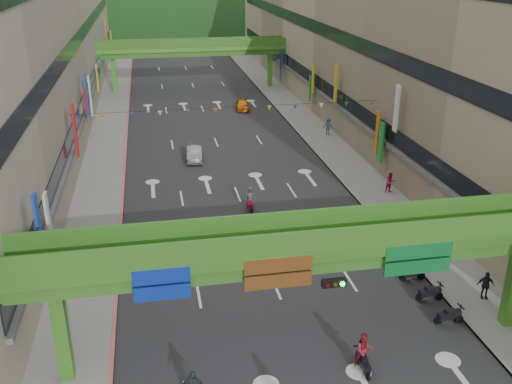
% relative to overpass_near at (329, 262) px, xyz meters
% --- Properties ---
extents(road_slab, '(18.00, 140.00, 0.02)m').
position_rel_overpass_near_xyz_m(road_slab, '(-0.93, 44.62, -5.20)').
color(road_slab, '#28282B').
rests_on(road_slab, ground).
extents(sidewalk_left, '(4.00, 140.00, 0.15)m').
position_rel_overpass_near_xyz_m(sidewalk_left, '(-11.93, 44.62, -5.13)').
color(sidewalk_left, gray).
rests_on(sidewalk_left, ground).
extents(sidewalk_right, '(4.00, 140.00, 0.15)m').
position_rel_overpass_near_xyz_m(sidewalk_right, '(10.07, 44.62, -5.13)').
color(sidewalk_right, gray).
rests_on(sidewalk_right, ground).
extents(curb_left, '(0.20, 140.00, 0.18)m').
position_rel_overpass_near_xyz_m(curb_left, '(-10.03, 44.62, -5.12)').
color(curb_left, '#CC5959').
rests_on(curb_left, ground).
extents(curb_right, '(0.20, 140.00, 0.18)m').
position_rel_overpass_near_xyz_m(curb_right, '(8.17, 44.62, -5.12)').
color(curb_right, gray).
rests_on(curb_right, ground).
extents(building_row_left, '(12.80, 95.00, 19.00)m').
position_rel_overpass_near_xyz_m(building_row_left, '(-19.86, 44.62, 4.25)').
color(building_row_left, '#9E937F').
rests_on(building_row_left, ground).
extents(building_row_right, '(12.80, 95.00, 19.00)m').
position_rel_overpass_near_xyz_m(building_row_right, '(18.00, 44.62, 4.25)').
color(building_row_right, gray).
rests_on(building_row_right, ground).
extents(overpass_near, '(28.00, 12.27, 7.10)m').
position_rel_overpass_near_xyz_m(overpass_near, '(0.00, 0.00, 0.00)').
color(overpass_near, '#4C9E2D').
rests_on(overpass_near, ground).
extents(overpass_far, '(28.00, 2.20, 7.10)m').
position_rel_overpass_near_xyz_m(overpass_far, '(-0.93, 59.62, 0.20)').
color(overpass_far, '#4C9E2D').
rests_on(overpass_far, ground).
extents(hill_left, '(168.00, 140.00, 112.00)m').
position_rel_overpass_near_xyz_m(hill_left, '(-15.93, 154.62, -5.21)').
color(hill_left, '#1C4419').
rests_on(hill_left, ground).
extents(hill_right, '(208.00, 176.00, 128.00)m').
position_rel_overpass_near_xyz_m(hill_right, '(24.07, 174.62, -5.21)').
color(hill_right, '#1C4419').
rests_on(hill_right, ground).
extents(bunting_string, '(26.00, 0.36, 0.47)m').
position_rel_overpass_near_xyz_m(bunting_string, '(-0.93, 24.62, 0.75)').
color(bunting_string, black).
rests_on(bunting_string, ground).
extents(scooter_rider_mid, '(0.88, 1.60, 2.09)m').
position_rel_overpass_near_xyz_m(scooter_rider_mid, '(1.45, -1.37, -4.13)').
color(scooter_rider_mid, black).
rests_on(scooter_rider_mid, ground).
extents(scooter_rider_far, '(0.82, 1.60, 1.91)m').
position_rel_overpass_near_xyz_m(scooter_rider_far, '(-0.50, 17.36, -4.25)').
color(scooter_rider_far, maroon).
rests_on(scooter_rider_far, ground).
extents(parked_scooter_row, '(1.60, 7.20, 1.08)m').
position_rel_overpass_near_xyz_m(parked_scooter_row, '(7.22, 4.62, -4.68)').
color(parked_scooter_row, black).
rests_on(parked_scooter_row, ground).
extents(car_silver, '(1.71, 4.10, 1.32)m').
position_rel_overpass_near_xyz_m(car_silver, '(-3.60, 29.62, -4.55)').
color(car_silver, gray).
rests_on(car_silver, ground).
extents(car_yellow, '(1.94, 3.95, 1.30)m').
position_rel_overpass_near_xyz_m(car_yellow, '(3.90, 47.16, -4.56)').
color(car_yellow, orange).
rests_on(car_yellow, ground).
extents(pedestrian_red, '(0.93, 0.78, 1.71)m').
position_rel_overpass_near_xyz_m(pedestrian_red, '(11.16, 18.40, -4.35)').
color(pedestrian_red, '#AE1F39').
rests_on(pedestrian_red, ground).
extents(pedestrian_dark, '(1.03, 0.65, 1.64)m').
position_rel_overpass_near_xyz_m(pedestrian_dark, '(10.23, 3.00, -4.38)').
color(pedestrian_dark, black).
rests_on(pedestrian_dark, ground).
extents(pedestrian_blue, '(1.02, 0.91, 1.84)m').
position_rel_overpass_near_xyz_m(pedestrian_blue, '(11.04, 34.62, -4.28)').
color(pedestrian_blue, '#38485D').
rests_on(pedestrian_blue, ground).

